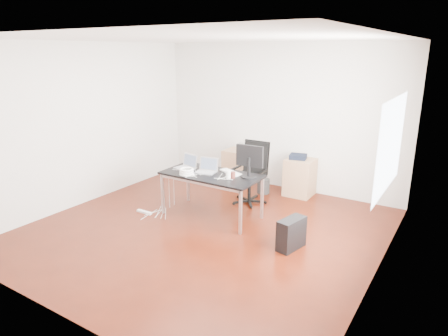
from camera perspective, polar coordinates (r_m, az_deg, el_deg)
The scene contains 18 objects.
room_shell at distance 5.74m, azimuth -2.62°, elevation 3.94°, with size 5.00×5.00×5.00m.
desk at distance 6.46m, azimuth -1.81°, elevation -1.28°, with size 1.60×0.80×0.73m.
office_chair at distance 7.14m, azimuth 4.02°, elevation -0.20°, with size 0.48×0.50×1.08m.
filing_cabinet_left at distance 8.22m, azimuth 2.00°, elevation 0.22°, with size 0.50×0.50×0.70m, color #A27551.
filing_cabinet_right at distance 7.65m, azimuth 10.78°, elevation -1.30°, with size 0.50×0.50×0.70m, color #A27551.
pc_tower at distance 5.64m, azimuth 9.59°, elevation -9.24°, with size 0.20×0.45×0.44m, color black.
wastebasket at distance 7.72m, azimuth 5.64°, elevation -2.58°, with size 0.24×0.24×0.28m, color black.
power_strip at distance 6.92m, azimuth -11.30°, elevation -6.19°, with size 0.30×0.06×0.04m, color white.
laptop_left at distance 6.76m, azimuth -5.37°, elevation 0.42°, with size 0.37×0.31×0.23m.
laptop_right at distance 6.52m, azimuth -2.51°, elevation -0.14°, with size 0.36×0.30×0.23m.
monitor at distance 6.22m, azimuth 3.67°, elevation 1.22°, with size 0.45×0.26×0.51m.
keyboard at distance 6.49m, azimuth 0.98°, elevation -0.61°, with size 0.44×0.14×0.02m, color white.
cup_white at distance 6.21m, azimuth 0.63°, elevation -0.93°, with size 0.08×0.08×0.12m, color white.
cup_brown at distance 6.21m, azimuth 1.28°, elevation -1.01°, with size 0.08×0.08×0.10m, color #51211B.
cable_coil at distance 6.40m, azimuth -5.37°, elevation -0.55°, with size 0.24×0.24×0.11m.
power_adapter at distance 6.35m, azimuth -4.66°, elevation -1.01°, with size 0.07×0.07×0.03m, color white.
speaker at distance 8.05m, azimuth 2.60°, elevation 3.11°, with size 0.09×0.08×0.18m, color #9E9E9E.
navy_garment at distance 7.56m, azimuth 10.54°, elevation 1.61°, with size 0.30×0.24×0.09m, color black.
Camera 1 is at (3.25, -4.59, 2.64)m, focal length 32.00 mm.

